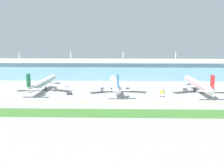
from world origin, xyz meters
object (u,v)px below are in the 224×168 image
airliner_near (43,83)px  airliner_middle (115,84)px  safety_cone_right_wingtip (202,97)px  baggage_cart (162,95)px  fuel_truck (162,91)px  pushback_tug (69,93)px  airliner_far (198,85)px  safety_cone_left_wingtip (223,96)px

airliner_near → airliner_middle: size_ratio=1.05×
safety_cone_right_wingtip → baggage_cart: bearing=175.8°
fuel_truck → airliner_near: bearing=173.2°
pushback_tug → safety_cone_right_wingtip: 103.69m
airliner_far → pushback_tug: bearing=-173.5°
airliner_middle → safety_cone_right_wingtip: (66.67, -18.77, -6.10)m
safety_cone_right_wingtip → airliner_far: bearing=81.9°
airliner_far → safety_cone_right_wingtip: bearing=-98.1°
airliner_near → safety_cone_left_wingtip: bearing=-7.7°
safety_cone_left_wingtip → fuel_truck: bearing=170.1°
airliner_near → pushback_tug: airliner_near is taller
airliner_far → fuel_truck: (-31.02, -7.74, -4.19)m
safety_cone_left_wingtip → safety_cone_right_wingtip: size_ratio=1.00×
safety_cone_right_wingtip → airliner_middle: bearing=164.3°
airliner_middle → airliner_far: size_ratio=0.96×
airliner_far → safety_cone_right_wingtip: size_ratio=100.01×
safety_cone_right_wingtip → safety_cone_left_wingtip: bearing=11.4°
airliner_near → fuel_truck: size_ratio=9.24×
airliner_middle → fuel_truck: 39.29m
baggage_cart → safety_cone_left_wingtip: (47.26, 1.36, -0.91)m
airliner_middle → pushback_tug: 38.93m
airliner_middle → pushback_tug: size_ratio=14.16×
pushback_tug → airliner_far: bearing=6.5°
airliner_far → pushback_tug: 106.99m
airliner_middle → baggage_cart: size_ratio=17.08×
airliner_middle → baggage_cart: airliner_middle is taller
baggage_cart → safety_cone_left_wingtip: 47.29m
airliner_far → safety_cone_left_wingtip: size_ratio=100.01×
pushback_tug → fuel_truck: fuel_truck is taller
airliner_near → safety_cone_left_wingtip: airliner_near is taller
airliner_middle → safety_cone_left_wingtip: (84.13, -15.24, -6.10)m
airliner_far → fuel_truck: 32.24m
airliner_far → safety_cone_right_wingtip: 20.38m
baggage_cart → safety_cone_left_wingtip: bearing=1.7°
fuel_truck → safety_cone_left_wingtip: fuel_truck is taller
fuel_truck → baggage_cart: bearing=-99.2°
baggage_cart → fuel_truck: (1.52, 9.34, 1.00)m
airliner_near → safety_cone_right_wingtip: 131.97m
airliner_middle → safety_cone_left_wingtip: size_ratio=95.89×
airliner_near → baggage_cart: 102.30m
pushback_tug → safety_cone_right_wingtip: size_ratio=6.77×
pushback_tug → fuel_truck: bearing=3.3°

